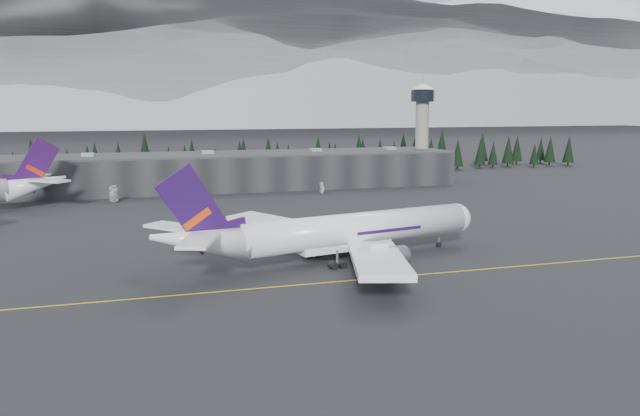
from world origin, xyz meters
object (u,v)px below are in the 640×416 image
object	(u,v)px
gse_vehicle_b	(322,192)
jet_main	(331,233)
gse_vehicle_a	(114,200)
terminal	(236,171)
control_tower	(422,121)

from	to	relation	value
gse_vehicle_b	jet_main	bearing A→B (deg)	-22.52
gse_vehicle_a	terminal	bearing A→B (deg)	12.49
jet_main	gse_vehicle_a	size ratio (longest dim) A/B	12.59
terminal	jet_main	bearing A→B (deg)	-90.20
terminal	gse_vehicle_b	world-z (taller)	terminal
terminal	gse_vehicle_b	bearing A→B (deg)	-43.52
jet_main	gse_vehicle_a	xyz separation A→B (m)	(-41.33, 89.58, -4.89)
terminal	control_tower	distance (m)	76.98
gse_vehicle_a	control_tower	bearing A→B (deg)	-4.43
control_tower	jet_main	bearing A→B (deg)	-122.88
jet_main	gse_vehicle_b	world-z (taller)	jet_main
control_tower	gse_vehicle_a	size ratio (longest dim) A/B	7.06
gse_vehicle_a	gse_vehicle_b	bearing A→B (deg)	-17.49
gse_vehicle_a	gse_vehicle_b	world-z (taller)	gse_vehicle_a
control_tower	gse_vehicle_a	world-z (taller)	control_tower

